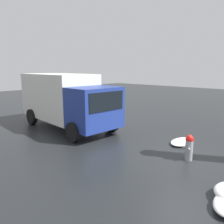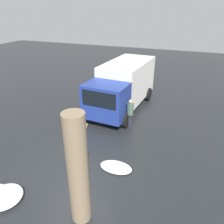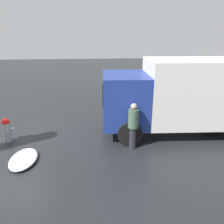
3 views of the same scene
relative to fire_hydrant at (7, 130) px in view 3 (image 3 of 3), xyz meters
The scene contains 5 objects.
ground_plane 0.48m from the fire_hydrant, 158.15° to the right, with size 60.00×60.00×0.00m, color black.
fire_hydrant is the anchor object (origin of this frame).
delivery_truck 7.07m from the fire_hydrant, ahead, with size 6.60×2.92×2.93m.
pedestrian 4.67m from the fire_hydrant, 11.66° to the right, with size 0.36×0.36×1.65m.
snow_pile_curbside 1.81m from the fire_hydrant, 57.40° to the right, with size 0.82×1.37×0.17m.
Camera 3 is at (3.16, -7.74, 3.79)m, focal length 35.00 mm.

